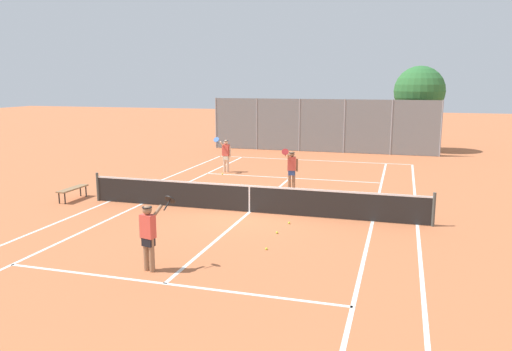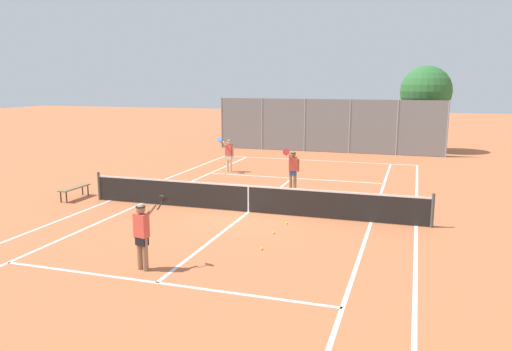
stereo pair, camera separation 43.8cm
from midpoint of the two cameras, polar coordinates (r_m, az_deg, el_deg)
ground_plane at (r=17.16m, az=-0.14°, el=-4.22°), size 120.00×120.00×0.00m
court_line_markings at (r=17.16m, az=-0.14°, el=-4.21°), size 11.10×23.90×0.01m
tennis_net at (r=17.03m, az=-0.14°, el=-2.56°), size 12.00×0.10×1.07m
player_near_side at (r=12.06m, az=-11.87°, el=-6.38°), size 0.79×0.71×1.77m
player_far_left at (r=24.54m, az=-2.61°, el=2.53°), size 0.71×0.72×1.77m
player_far_right at (r=20.49m, az=4.85°, el=0.86°), size 0.56×0.82×1.77m
loose_tennis_ball_0 at (r=15.80m, az=4.35°, el=-5.44°), size 0.07×0.07×0.07m
loose_tennis_ball_1 at (r=13.43m, az=1.58°, el=-8.37°), size 0.07×0.07×0.07m
loose_tennis_ball_2 at (r=24.03m, az=-3.02°, el=0.19°), size 0.07×0.07×0.07m
loose_tennis_ball_3 at (r=21.25m, az=-0.94°, el=-1.20°), size 0.07×0.07×0.07m
loose_tennis_ball_4 at (r=14.80m, az=2.89°, el=-6.55°), size 0.07×0.07×0.07m
courtside_bench at (r=20.12m, az=-19.46°, el=-1.40°), size 0.36×1.50×0.47m
back_fence at (r=31.72m, az=8.50°, el=5.65°), size 14.26×0.08×3.34m
tree_behind_left at (r=33.46m, az=19.09°, el=8.92°), size 3.15×3.15×5.38m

